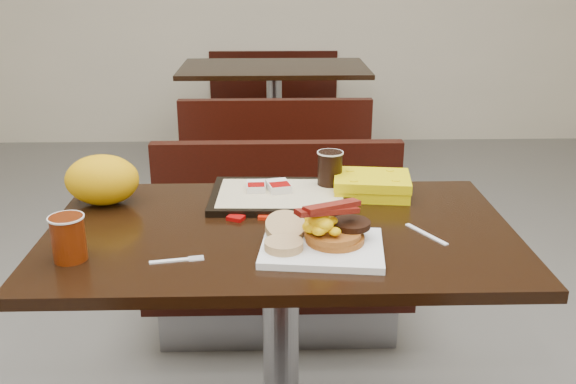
{
  "coord_description": "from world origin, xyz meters",
  "views": [
    {
      "loc": [
        -0.02,
        -1.5,
        1.41
      ],
      "look_at": [
        0.02,
        0.08,
        0.82
      ],
      "focal_mm": 39.48,
      "sensor_mm": 36.0,
      "label": 1
    }
  ],
  "objects_px": {
    "table_far": "(274,123)",
    "coffee_cup_far": "(330,168)",
    "hashbrown_sleeve_right": "(278,186)",
    "bench_far_s": "(275,156)",
    "table_near": "(281,351)",
    "paper_bag": "(102,180)",
    "hashbrown_sleeve_left": "(256,186)",
    "bench_far_n": "(274,103)",
    "clamshell": "(372,185)",
    "pancake_stack": "(335,236)",
    "tray": "(281,196)",
    "platter": "(322,248)",
    "knife": "(426,234)",
    "fork": "(169,261)",
    "coffee_cup_near": "(68,238)",
    "bench_near_n": "(278,248)"
  },
  "relations": [
    {
      "from": "bench_near_n",
      "to": "tray",
      "type": "bearing_deg",
      "value": -89.58
    },
    {
      "from": "bench_near_n",
      "to": "platter",
      "type": "relative_size",
      "value": 3.49
    },
    {
      "from": "fork",
      "to": "clamshell",
      "type": "xyz_separation_m",
      "value": [
        0.53,
        0.42,
        0.03
      ]
    },
    {
      "from": "hashbrown_sleeve_right",
      "to": "clamshell",
      "type": "bearing_deg",
      "value": -12.83
    },
    {
      "from": "pancake_stack",
      "to": "hashbrown_sleeve_left",
      "type": "distance_m",
      "value": 0.41
    },
    {
      "from": "bench_far_s",
      "to": "bench_far_n",
      "type": "distance_m",
      "value": 1.4
    },
    {
      "from": "coffee_cup_far",
      "to": "clamshell",
      "type": "distance_m",
      "value": 0.13
    },
    {
      "from": "pancake_stack",
      "to": "fork",
      "type": "relative_size",
      "value": 1.13
    },
    {
      "from": "bench_far_s",
      "to": "pancake_stack",
      "type": "relative_size",
      "value": 7.08
    },
    {
      "from": "table_far",
      "to": "platter",
      "type": "bearing_deg",
      "value": -87.98
    },
    {
      "from": "table_far",
      "to": "coffee_cup_far",
      "type": "distance_m",
      "value": 2.37
    },
    {
      "from": "bench_far_n",
      "to": "coffee_cup_far",
      "type": "bearing_deg",
      "value": -87.12
    },
    {
      "from": "platter",
      "to": "clamshell",
      "type": "distance_m",
      "value": 0.42
    },
    {
      "from": "hashbrown_sleeve_left",
      "to": "coffee_cup_far",
      "type": "relative_size",
      "value": 0.73
    },
    {
      "from": "platter",
      "to": "bench_far_n",
      "type": "bearing_deg",
      "value": 98.35
    },
    {
      "from": "fork",
      "to": "hashbrown_sleeve_right",
      "type": "relative_size",
      "value": 1.49
    },
    {
      "from": "coffee_cup_near",
      "to": "hashbrown_sleeve_right",
      "type": "xyz_separation_m",
      "value": [
        0.49,
        0.4,
        -0.02
      ]
    },
    {
      "from": "bench_far_n",
      "to": "knife",
      "type": "height_order",
      "value": "knife"
    },
    {
      "from": "table_near",
      "to": "paper_bag",
      "type": "xyz_separation_m",
      "value": [
        -0.5,
        0.19,
        0.45
      ]
    },
    {
      "from": "hashbrown_sleeve_left",
      "to": "platter",
      "type": "bearing_deg",
      "value": -68.55
    },
    {
      "from": "platter",
      "to": "clamshell",
      "type": "bearing_deg",
      "value": 71.87
    },
    {
      "from": "hashbrown_sleeve_right",
      "to": "clamshell",
      "type": "relative_size",
      "value": 0.38
    },
    {
      "from": "bench_far_n",
      "to": "fork",
      "type": "distance_m",
      "value": 3.52
    },
    {
      "from": "table_near",
      "to": "coffee_cup_near",
      "type": "bearing_deg",
      "value": -160.78
    },
    {
      "from": "platter",
      "to": "hashbrown_sleeve_left",
      "type": "bearing_deg",
      "value": 120.03
    },
    {
      "from": "table_far",
      "to": "knife",
      "type": "relative_size",
      "value": 8.16
    },
    {
      "from": "table_far",
      "to": "platter",
      "type": "distance_m",
      "value": 2.77
    },
    {
      "from": "pancake_stack",
      "to": "tray",
      "type": "bearing_deg",
      "value": 110.77
    },
    {
      "from": "table_near",
      "to": "table_far",
      "type": "xyz_separation_m",
      "value": [
        0.0,
        2.6,
        0.0
      ]
    },
    {
      "from": "bench_far_n",
      "to": "hashbrown_sleeve_left",
      "type": "height_order",
      "value": "hashbrown_sleeve_left"
    },
    {
      "from": "coffee_cup_near",
      "to": "pancake_stack",
      "type": "bearing_deg",
      "value": 4.4
    },
    {
      "from": "bench_far_s",
      "to": "fork",
      "type": "height_order",
      "value": "fork"
    },
    {
      "from": "bench_far_s",
      "to": "paper_bag",
      "type": "bearing_deg",
      "value": -106.18
    },
    {
      "from": "fork",
      "to": "hashbrown_sleeve_left",
      "type": "bearing_deg",
      "value": 55.15
    },
    {
      "from": "bench_near_n",
      "to": "pancake_stack",
      "type": "height_order",
      "value": "pancake_stack"
    },
    {
      "from": "hashbrown_sleeve_right",
      "to": "paper_bag",
      "type": "distance_m",
      "value": 0.5
    },
    {
      "from": "platter",
      "to": "pancake_stack",
      "type": "distance_m",
      "value": 0.04
    },
    {
      "from": "bench_near_n",
      "to": "hashbrown_sleeve_right",
      "type": "bearing_deg",
      "value": -90.24
    },
    {
      "from": "platter",
      "to": "coffee_cup_near",
      "type": "bearing_deg",
      "value": -170.48
    },
    {
      "from": "clamshell",
      "to": "coffee_cup_far",
      "type": "bearing_deg",
      "value": 167.77
    },
    {
      "from": "table_near",
      "to": "tray",
      "type": "relative_size",
      "value": 3.0
    },
    {
      "from": "coffee_cup_near",
      "to": "clamshell",
      "type": "bearing_deg",
      "value": 28.14
    },
    {
      "from": "hashbrown_sleeve_left",
      "to": "paper_bag",
      "type": "height_order",
      "value": "paper_bag"
    },
    {
      "from": "platter",
      "to": "hashbrown_sleeve_left",
      "type": "xyz_separation_m",
      "value": [
        -0.16,
        0.38,
        0.02
      ]
    },
    {
      "from": "bench_far_n",
      "to": "tray",
      "type": "distance_m",
      "value": 3.12
    },
    {
      "from": "hashbrown_sleeve_right",
      "to": "bench_far_s",
      "type": "bearing_deg",
      "value": 76.68
    },
    {
      "from": "coffee_cup_near",
      "to": "paper_bag",
      "type": "relative_size",
      "value": 0.52
    },
    {
      "from": "tray",
      "to": "coffee_cup_far",
      "type": "bearing_deg",
      "value": 27.52
    },
    {
      "from": "fork",
      "to": "tray",
      "type": "relative_size",
      "value": 0.31
    },
    {
      "from": "paper_bag",
      "to": "coffee_cup_far",
      "type": "bearing_deg",
      "value": 8.08
    }
  ]
}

